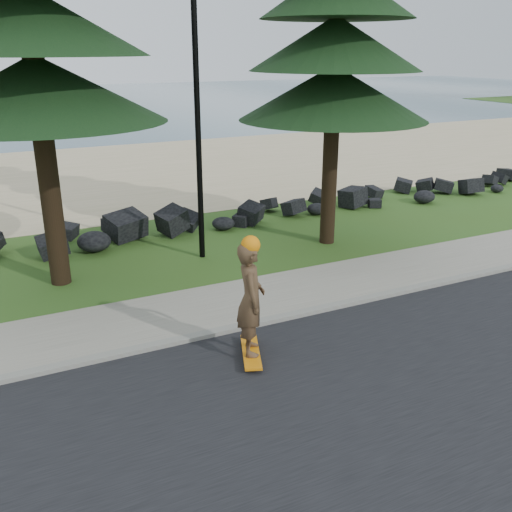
# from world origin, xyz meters

# --- Properties ---
(ground) EXTENTS (160.00, 160.00, 0.00)m
(ground) POSITION_xyz_m (0.00, 0.00, 0.00)
(ground) COLOR #36571B
(ground) RESTS_ON ground
(road) EXTENTS (160.00, 7.00, 0.02)m
(road) POSITION_xyz_m (0.00, -4.50, 0.01)
(road) COLOR black
(road) RESTS_ON ground
(kerb) EXTENTS (160.00, 0.20, 0.10)m
(kerb) POSITION_xyz_m (0.00, -0.90, 0.05)
(kerb) COLOR gray
(kerb) RESTS_ON ground
(sidewalk) EXTENTS (160.00, 2.00, 0.08)m
(sidewalk) POSITION_xyz_m (0.00, 0.20, 0.04)
(sidewalk) COLOR gray
(sidewalk) RESTS_ON ground
(beach_sand) EXTENTS (160.00, 15.00, 0.01)m
(beach_sand) POSITION_xyz_m (0.00, 14.50, 0.01)
(beach_sand) COLOR tan
(beach_sand) RESTS_ON ground
(ocean) EXTENTS (160.00, 58.00, 0.01)m
(ocean) POSITION_xyz_m (0.00, 51.00, 0.00)
(ocean) COLOR #365867
(ocean) RESTS_ON ground
(seawall_boulders) EXTENTS (60.00, 2.40, 1.10)m
(seawall_boulders) POSITION_xyz_m (0.00, 5.60, 0.00)
(seawall_boulders) COLOR black
(seawall_boulders) RESTS_ON ground
(lamp_post) EXTENTS (0.25, 0.14, 8.14)m
(lamp_post) POSITION_xyz_m (0.00, 3.20, 4.13)
(lamp_post) COLOR black
(lamp_post) RESTS_ON ground
(skateboarder) EXTENTS (0.69, 1.20, 2.19)m
(skateboarder) POSITION_xyz_m (-1.07, -1.93, 1.10)
(skateboarder) COLOR orange
(skateboarder) RESTS_ON ground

